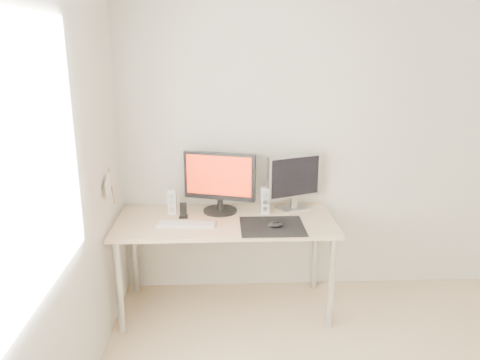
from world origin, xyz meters
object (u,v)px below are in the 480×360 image
desk (225,229)px  second_monitor (294,179)px  main_monitor (220,180)px  speaker_left (172,201)px  speaker_right (265,200)px  keyboard (187,224)px  phone_dock (183,213)px  mouse (276,225)px

desk → second_monitor: 0.65m
main_monitor → speaker_left: main_monitor is taller
desk → speaker_right: 0.37m
keyboard → phone_dock: (-0.03, 0.15, 0.03)m
mouse → main_monitor: main_monitor is taller
second_monitor → keyboard: second_monitor is taller
second_monitor → speaker_right: size_ratio=2.22×
speaker_left → keyboard: (0.12, -0.25, -0.09)m
speaker_right → main_monitor: bearing=175.8°
mouse → second_monitor: 0.48m
main_monitor → keyboard: (-0.24, -0.26, -0.25)m
speaker_left → second_monitor: bearing=3.6°
speaker_right → phone_dock: 0.62m
speaker_left → phone_dock: bearing=-45.9°
second_monitor → keyboard: bearing=-159.4°
speaker_right → speaker_left: bearing=179.1°
mouse → phone_dock: size_ratio=0.96×
main_monitor → keyboard: 0.43m
keyboard → mouse: bearing=-7.6°
main_monitor → speaker_left: bearing=-177.9°
desk → second_monitor: size_ratio=3.68×
second_monitor → speaker_right: 0.28m
speaker_right → phone_dock: bearing=-172.4°
mouse → desk: size_ratio=0.07×
second_monitor → speaker_right: second_monitor is taller
speaker_right → phone_dock: size_ratio=1.68×
speaker_left → speaker_right: size_ratio=1.00×
keyboard → phone_dock: bearing=102.0°
main_monitor → speaker_right: 0.38m
second_monitor → phone_dock: size_ratio=3.72×
second_monitor → keyboard: (-0.81, -0.30, -0.23)m
second_monitor → speaker_left: second_monitor is taller
speaker_right → desk: bearing=-156.3°
second_monitor → speaker_left: size_ratio=2.22×
second_monitor → main_monitor: bearing=-175.5°
second_monitor → keyboard: size_ratio=1.01×
speaker_left → keyboard: speaker_left is taller
mouse → phone_dock: bearing=160.2°
mouse → keyboard: 0.63m
desk → phone_dock: bearing=170.6°
main_monitor → speaker_right: main_monitor is taller
main_monitor → speaker_right: size_ratio=2.75×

